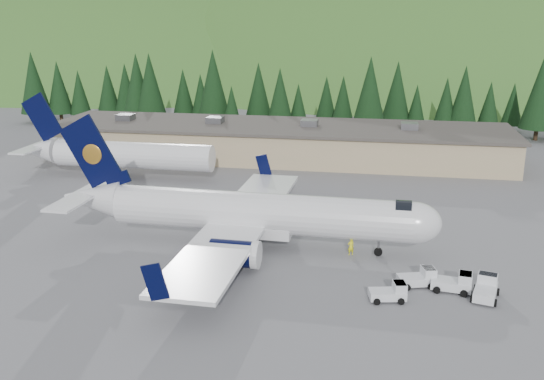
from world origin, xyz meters
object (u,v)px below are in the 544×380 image
(baggage_tug_b, at_px, (455,283))
(baggage_tug_d, at_px, (420,278))
(ramp_worker, at_px, (351,246))
(airliner, at_px, (250,214))
(terminal_building, at_px, (277,141))
(second_airliner, at_px, (114,154))
(baggage_tug_a, at_px, (391,292))
(baggage_tug_c, at_px, (486,288))

(baggage_tug_b, distance_m, baggage_tug_d, 2.82)
(baggage_tug_b, height_order, ramp_worker, ramp_worker)
(airliner, height_order, terminal_building, airliner)
(second_airliner, height_order, baggage_tug_d, second_airliner)
(baggage_tug_d, bearing_deg, baggage_tug_a, -143.35)
(baggage_tug_a, height_order, baggage_tug_d, baggage_tug_d)
(baggage_tug_b, bearing_deg, baggage_tug_d, 176.51)
(terminal_building, bearing_deg, baggage_tug_b, -63.46)
(baggage_tug_a, distance_m, baggage_tug_b, 5.72)
(terminal_building, bearing_deg, baggage_tug_c, -61.51)
(baggage_tug_c, xyz_separation_m, ramp_worker, (-11.01, 6.93, 0.08))
(terminal_building, height_order, ramp_worker, terminal_building)
(terminal_building, bearing_deg, second_airliner, -141.22)
(second_airliner, bearing_deg, baggage_tug_b, -34.26)
(airliner, height_order, baggage_tug_c, airliner)
(baggage_tug_a, bearing_deg, baggage_tug_c, 2.43)
(baggage_tug_c, bearing_deg, ramp_worker, 72.24)
(baggage_tug_a, height_order, baggage_tug_b, baggage_tug_b)
(second_airliner, bearing_deg, baggage_tug_c, -33.45)
(second_airliner, distance_m, baggage_tug_b, 51.24)
(second_airliner, distance_m, ramp_worker, 40.50)
(airliner, height_order, ramp_worker, airliner)
(baggage_tug_a, distance_m, terminal_building, 50.45)
(second_airliner, bearing_deg, terminal_building, 38.78)
(second_airliner, bearing_deg, ramp_worker, -33.86)
(airliner, xyz_separation_m, terminal_building, (-3.92, 37.97, -0.67))
(baggage_tug_c, xyz_separation_m, terminal_building, (-24.67, 45.45, 1.86))
(baggage_tug_d, bearing_deg, terminal_building, 97.52)
(baggage_tug_c, bearing_deg, terminal_building, 42.90)
(baggage_tug_c, xyz_separation_m, baggage_tug_d, (-5.06, 1.22, -0.05))
(ramp_worker, bearing_deg, terminal_building, -96.47)
(airliner, distance_m, baggage_tug_d, 17.09)
(baggage_tug_a, distance_m, baggage_tug_d, 3.92)
(baggage_tug_d, bearing_deg, second_airliner, 128.07)
(second_airliner, relative_size, baggage_tug_a, 9.00)
(airliner, distance_m, baggage_tug_c, 22.20)
(baggage_tug_a, relative_size, baggage_tug_d, 0.93)
(baggage_tug_a, bearing_deg, baggage_tug_d, 41.00)
(baggage_tug_a, xyz_separation_m, terminal_building, (-17.26, 47.36, 1.95))
(second_airliner, xyz_separation_m, baggage_tug_d, (39.53, -28.23, -2.61))
(baggage_tug_c, relative_size, terminal_building, 0.05)
(airliner, distance_m, baggage_tug_b, 19.84)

